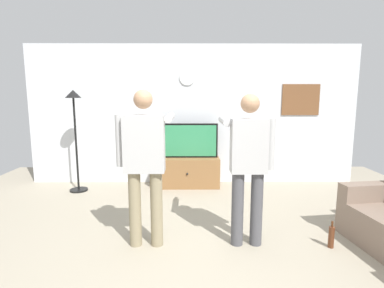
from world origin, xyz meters
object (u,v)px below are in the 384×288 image
television (187,141)px  framed_picture (301,100)px  person_standing_nearer_lamp (145,159)px  tv_stand (187,172)px  wall_clock (187,77)px  beverage_bottle (331,237)px  floor_lamp (75,120)px  person_standing_nearer_couch (248,162)px

television → framed_picture: 2.34m
framed_picture → person_standing_nearer_lamp: bearing=-135.7°
tv_stand → wall_clock: (0.00, 0.29, 1.79)m
beverage_bottle → person_standing_nearer_lamp: bearing=177.5°
tv_stand → person_standing_nearer_lamp: person_standing_nearer_lamp is taller
television → floor_lamp: floor_lamp is taller
framed_picture → person_standing_nearer_couch: framed_picture is taller
television → floor_lamp: (-2.00, -0.30, 0.42)m
tv_stand → floor_lamp: floor_lamp is taller
person_standing_nearer_couch → beverage_bottle: bearing=-6.1°
wall_clock → person_standing_nearer_couch: bearing=-74.8°
tv_stand → beverage_bottle: bearing=-55.2°
wall_clock → person_standing_nearer_lamp: size_ratio=0.17×
framed_picture → person_standing_nearer_lamp: size_ratio=0.40×
beverage_bottle → television: bearing=124.3°
tv_stand → television: size_ratio=1.06×
television → person_standing_nearer_lamp: bearing=-101.2°
tv_stand → television: television is taller
tv_stand → person_standing_nearer_couch: (0.71, -2.30, 0.71)m
framed_picture → television: bearing=-173.6°
person_standing_nearer_lamp → television: bearing=78.8°
floor_lamp → person_standing_nearer_couch: bearing=-37.1°
person_standing_nearer_couch → beverage_bottle: person_standing_nearer_couch is taller
tv_stand → floor_lamp: (-2.00, -0.26, 1.03)m
wall_clock → beverage_bottle: (1.67, -2.69, -1.94)m
wall_clock → person_standing_nearer_lamp: (-0.46, -2.60, -1.04)m
wall_clock → floor_lamp: size_ratio=0.16×
framed_picture → floor_lamp: (-4.20, -0.55, -0.34)m
person_standing_nearer_couch → wall_clock: bearing=105.2°
television → beverage_bottle: 3.06m
person_standing_nearer_lamp → person_standing_nearer_couch: person_standing_nearer_lamp is taller
wall_clock → floor_lamp: (-2.00, -0.55, -0.76)m
person_standing_nearer_couch → television: bearing=106.7°
wall_clock → framed_picture: bearing=0.1°
wall_clock → person_standing_nearer_couch: size_ratio=0.17×
floor_lamp → beverage_bottle: (3.66, -2.15, -1.18)m
beverage_bottle → person_standing_nearer_couch: bearing=173.9°
tv_stand → television: 0.61m
television → person_standing_nearer_lamp: size_ratio=0.64×
wall_clock → person_standing_nearer_couch: 2.89m
person_standing_nearer_couch → tv_stand: bearing=107.0°
person_standing_nearer_lamp → beverage_bottle: person_standing_nearer_lamp is taller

